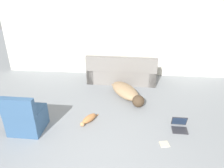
{
  "coord_description": "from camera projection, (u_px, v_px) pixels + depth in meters",
  "views": [
    {
      "loc": [
        0.52,
        -2.34,
        2.77
      ],
      "look_at": [
        0.11,
        2.16,
        0.56
      ],
      "focal_mm": 35.0,
      "sensor_mm": 36.0,
      "label": 1
    }
  ],
  "objects": [
    {
      "name": "cat",
      "position": [
        89.0,
        119.0,
        4.64
      ],
      "size": [
        0.35,
        0.5,
        0.14
      ],
      "rotation": [
        0.0,
        0.0,
        4.16
      ],
      "color": "#BC7A47",
      "rests_on": "ground_plane"
    },
    {
      "name": "dog",
      "position": [
        127.0,
        92.0,
        5.55
      ],
      "size": [
        1.01,
        1.36,
        0.29
      ],
      "rotation": [
        0.0,
        0.0,
        5.3
      ],
      "color": "#A38460",
      "rests_on": "ground_plane"
    },
    {
      "name": "laptop_open",
      "position": [
        179.0,
        125.0,
        4.43
      ],
      "size": [
        0.31,
        0.32,
        0.24
      ],
      "rotation": [
        0.0,
        0.0,
        -0.02
      ],
      "color": "#2D2D33",
      "rests_on": "ground_plane"
    },
    {
      "name": "book_cream",
      "position": [
        164.0,
        144.0,
        4.01
      ],
      "size": [
        0.2,
        0.19,
        0.02
      ],
      "rotation": [
        0.0,
        0.0,
        0.24
      ],
      "color": "beige",
      "rests_on": "ground_plane"
    },
    {
      "name": "couch",
      "position": [
        122.0,
        72.0,
        6.36
      ],
      "size": [
        1.97,
        0.83,
        0.84
      ],
      "rotation": [
        0.0,
        0.0,
        3.11
      ],
      "color": "gray",
      "rests_on": "ground_plane"
    },
    {
      "name": "side_chair",
      "position": [
        26.0,
        118.0,
        4.27
      ],
      "size": [
        0.64,
        0.62,
        0.85
      ],
      "rotation": [
        0.0,
        0.0,
        3.12
      ],
      "color": "#385B84",
      "rests_on": "ground_plane"
    },
    {
      "name": "wall_back",
      "position": [
        114.0,
        35.0,
        6.46
      ],
      "size": [
        6.86,
        0.06,
        2.49
      ],
      "color": "silver",
      "rests_on": "ground_plane"
    }
  ]
}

